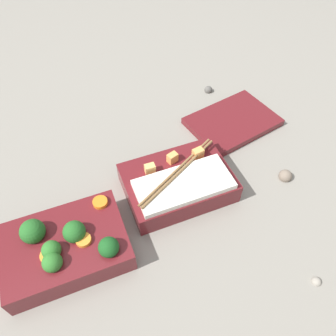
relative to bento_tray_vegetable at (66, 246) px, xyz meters
name	(u,v)px	position (x,y,z in m)	size (l,w,h in m)	color
ground_plane	(130,218)	(0.12, 0.03, -0.03)	(3.00, 3.00, 0.00)	gray
bento_tray_vegetable	(66,246)	(0.00, 0.00, 0.00)	(0.21, 0.15, 0.08)	maroon
bento_tray_rice	(178,183)	(0.24, 0.06, 0.00)	(0.21, 0.15, 0.07)	maroon
bento_lid	(233,122)	(0.44, 0.19, -0.02)	(0.21, 0.15, 0.02)	maroon
pebble_0	(317,281)	(0.38, -0.21, -0.02)	(0.02, 0.02, 0.02)	gray
pebble_1	(208,90)	(0.44, 0.33, -0.02)	(0.02, 0.02, 0.02)	#595651
pebble_2	(285,176)	(0.46, 0.00, -0.02)	(0.03, 0.03, 0.03)	#7A6B5B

